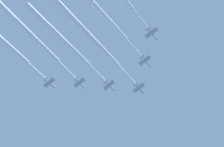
% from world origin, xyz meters
% --- Properties ---
extents(jet_lead, '(45.00, 73.36, 4.01)m').
position_xyz_m(jet_lead, '(9.80, 30.74, 187.11)').
color(jet_lead, '#9EA3AD').
extents(jet_port_inner, '(43.24, 68.44, 4.02)m').
position_xyz_m(jet_port_inner, '(27.27, 31.53, 188.62)').
color(jet_port_inner, '#9EA3AD').
extents(jet_starboard_inner, '(39.82, 63.44, 3.96)m').
position_xyz_m(jet_starboard_inner, '(0.53, 42.37, 189.69)').
color(jet_starboard_inner, '#9EA3AD').
extents(jet_port_mid, '(42.27, 70.68, 3.93)m').
position_xyz_m(jet_port_mid, '(45.22, 36.97, 189.80)').
color(jet_port_mid, '#9EA3AD').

